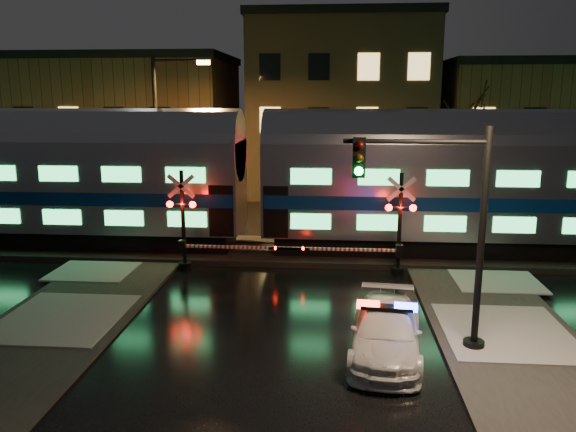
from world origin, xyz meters
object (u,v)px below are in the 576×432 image
Objects in this scene: traffic_light at (445,236)px; streetlight at (162,132)px; crossing_signal_right at (390,234)px; police_car at (386,332)px; crossing_signal_left at (192,230)px.

traffic_light is 0.70× the size of streetlight.
police_car is at bearing -96.00° from crossing_signal_right.
crossing_signal_right is at bearing 108.78° from traffic_light.
crossing_signal_left is at bearing 141.20° from police_car.
traffic_light is 17.37m from streetlight.
police_car is 0.83× the size of crossing_signal_left.
crossing_signal_right and crossing_signal_left have the same top height.
crossing_signal_right is 0.65× the size of streetlight.
streetlight reaches higher than crossing_signal_right.
police_car is 0.77× the size of traffic_light.
crossing_signal_right is 1.00× the size of crossing_signal_left.
crossing_signal_left is (-6.81, 6.75, 0.97)m from police_car.
crossing_signal_right is at bearing -32.35° from streetlight.
streetlight is at bearing 132.22° from police_car.
streetlight is (-9.87, 13.45, 4.28)m from police_car.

